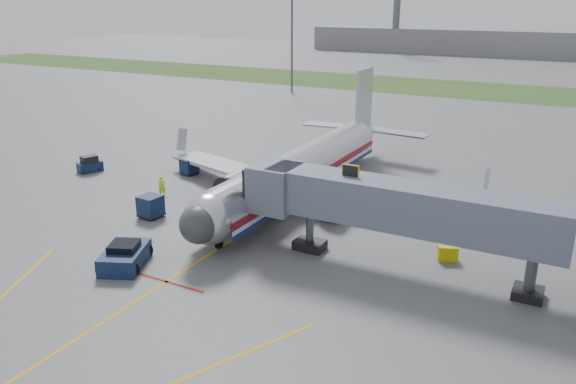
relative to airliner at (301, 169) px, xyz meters
The scene contains 16 objects.
ground 15.48m from the airliner, 90.01° to the right, with size 400.00×400.00×0.00m, color #565659.
grass_strip 74.80m from the airliner, 90.00° to the left, with size 300.00×25.00×0.01m, color #2D4C1E.
apron_markings 22.80m from the airliner, 90.01° to the right, with size 21.52×50.00×0.01m.
airliner is the anchor object (origin of this frame).
jet_bridge 16.54m from the airliner, 38.56° to the right, with size 25.30×4.00×6.90m.
light_mast_left 62.96m from the airliner, 118.72° to the left, with size 2.00×0.44×20.40m.
distant_terminal 155.08m from the airliner, 93.70° to the left, with size 120.00×14.00×8.00m, color slate.
control_tower 155.70m from the airliner, 104.96° to the left, with size 4.00×4.00×30.00m.
pushback_tug 19.27m from the airliner, 102.05° to the right, with size 3.99×4.81×1.72m.
baggage_tug 23.77m from the airliner, behind, with size 2.11×2.79×1.74m.
baggage_cart_a 8.55m from the airliner, 111.05° to the right, with size 1.63×1.63×1.68m.
baggage_cart_b 13.97m from the airliner, 128.64° to the right, with size 1.88×1.88×1.89m.
baggage_cart_c 13.56m from the airliner, behind, with size 1.86×1.86×1.68m.
belt_loader 9.48m from the airliner, 117.55° to the right, with size 1.34×4.11×2.00m.
ground_power_cart 17.11m from the airliner, 25.28° to the right, with size 1.60×1.36×1.08m.
ramp_worker 13.04m from the airliner, 151.14° to the right, with size 0.70×0.46×1.93m, color #C4EA1B.
Camera 1 is at (22.51, -29.02, 17.46)m, focal length 35.00 mm.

